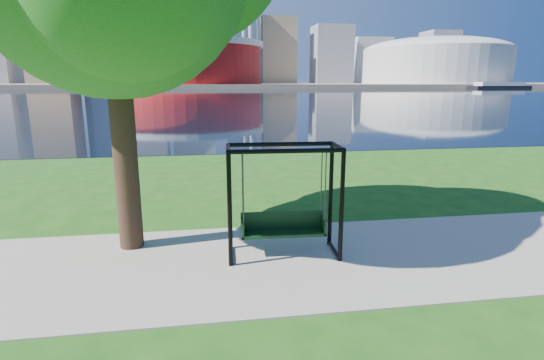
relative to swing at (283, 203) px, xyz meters
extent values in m
plane|color=#1E5114|center=(-0.44, 0.20, -1.07)|extent=(900.00, 900.00, 0.00)
cube|color=#9E937F|center=(-0.44, -0.30, -1.06)|extent=(120.00, 4.00, 0.03)
cube|color=black|center=(-0.44, 102.20, -1.06)|extent=(900.00, 180.00, 0.02)
cube|color=#937F60|center=(-0.44, 306.20, -0.07)|extent=(900.00, 228.00, 2.00)
cylinder|color=maroon|center=(-10.44, 235.20, 11.93)|extent=(80.00, 80.00, 22.00)
cylinder|color=silver|center=(-10.44, 235.20, 21.43)|extent=(83.00, 83.00, 3.00)
cylinder|color=silver|center=(22.46, 254.20, 16.93)|extent=(2.00, 2.00, 32.00)
cylinder|color=silver|center=(-43.35, 254.20, 16.93)|extent=(2.00, 2.00, 32.00)
cylinder|color=silver|center=(-43.35, 216.20, 16.93)|extent=(2.00, 2.00, 32.00)
cylinder|color=silver|center=(22.46, 216.20, 16.93)|extent=(2.00, 2.00, 32.00)
cylinder|color=beige|center=(134.56, 235.20, 10.93)|extent=(84.00, 84.00, 20.00)
ellipsoid|color=beige|center=(134.56, 235.20, 19.93)|extent=(84.00, 84.00, 15.12)
cube|color=#998466|center=(-100.44, 300.20, 44.93)|extent=(26.00, 26.00, 88.00)
cube|color=slate|center=(-70.44, 325.20, 48.43)|extent=(30.00, 24.00, 95.00)
cube|color=gray|center=(-40.44, 305.20, 36.93)|extent=(24.00, 24.00, 72.00)
cube|color=silver|center=(-10.44, 335.20, 40.93)|extent=(32.00, 28.00, 80.00)
cube|color=slate|center=(24.56, 310.20, 29.93)|extent=(22.00, 22.00, 58.00)
cube|color=#998466|center=(54.56, 325.20, 24.93)|extent=(26.00, 26.00, 48.00)
cube|color=gray|center=(94.56, 315.20, 21.93)|extent=(28.00, 24.00, 42.00)
cube|color=silver|center=(134.56, 340.20, 18.93)|extent=(30.00, 26.00, 36.00)
cube|color=gray|center=(184.56, 320.20, 20.93)|extent=(24.00, 24.00, 40.00)
cube|color=#998466|center=(224.56, 335.20, 16.93)|extent=(26.00, 26.00, 32.00)
cylinder|color=black|center=(-1.06, -0.40, 0.02)|extent=(0.09, 0.09, 2.18)
cylinder|color=black|center=(1.02, -0.50, 0.02)|extent=(0.09, 0.09, 2.18)
cylinder|color=black|center=(-1.02, 0.45, 0.02)|extent=(0.09, 0.09, 2.18)
cylinder|color=black|center=(1.06, 0.35, 0.02)|extent=(0.09, 0.09, 2.18)
cylinder|color=black|center=(-0.02, -0.45, 1.10)|extent=(2.08, 0.18, 0.09)
cylinder|color=black|center=(0.02, 0.40, 1.10)|extent=(2.08, 0.18, 0.09)
cylinder|color=black|center=(-1.04, 0.02, 1.10)|extent=(0.12, 0.86, 0.09)
cylinder|color=black|center=(-1.04, 0.02, -1.00)|extent=(0.11, 0.85, 0.07)
cylinder|color=black|center=(1.04, -0.07, 1.10)|extent=(0.12, 0.86, 0.09)
cylinder|color=black|center=(1.04, -0.07, -1.00)|extent=(0.11, 0.85, 0.07)
cube|color=black|center=(0.00, -0.03, -0.60)|extent=(1.67, 0.50, 0.06)
cube|color=black|center=(0.01, 0.16, -0.39)|extent=(1.66, 0.12, 0.36)
cube|color=black|center=(-0.80, 0.01, -0.47)|extent=(0.07, 0.43, 0.32)
cube|color=black|center=(0.80, -0.06, -0.47)|extent=(0.07, 0.43, 0.32)
cylinder|color=#343439|center=(-0.79, -0.16, 0.37)|extent=(0.02, 0.02, 1.37)
cylinder|color=#343439|center=(0.77, -0.24, 0.37)|extent=(0.02, 0.02, 1.37)
cylinder|color=#343439|center=(-0.77, 0.19, 0.37)|extent=(0.02, 0.02, 1.37)
cylinder|color=#343439|center=(0.79, 0.11, 0.37)|extent=(0.02, 0.02, 1.37)
cylinder|color=black|center=(-3.05, 0.89, 1.31)|extent=(0.48, 0.48, 4.77)
cube|color=black|center=(143.66, 187.97, -0.43)|extent=(31.59, 10.53, 1.24)
cube|color=silver|center=(143.66, 187.97, 1.12)|extent=(25.28, 8.53, 1.86)
camera|label=1|loc=(-1.44, -7.80, 2.31)|focal=28.00mm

